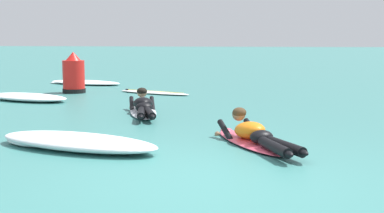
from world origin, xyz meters
TOP-DOWN VIEW (x-y plane):
  - ground_plane at (0.00, 10.00)m, footprint 120.00×120.00m
  - surfer_near at (0.47, 1.91)m, footprint 1.46×2.43m
  - surfer_far at (-1.82, 4.81)m, footprint 1.09×2.62m
  - drifting_surfboard at (-2.38, 8.66)m, footprint 2.25×1.35m
  - whitewater_front at (-5.18, 11.23)m, footprint 2.79×1.79m
  - whitewater_mid_left at (-2.01, 1.33)m, footprint 2.71×1.62m
  - whitewater_mid_right at (-5.16, 6.71)m, footprint 2.54×1.68m
  - channel_marker_buoy at (-4.63, 8.61)m, footprint 0.64×0.64m

SIDE VIEW (x-z plane):
  - ground_plane at x=0.00m, z-range 0.00..0.00m
  - drifting_surfboard at x=-2.38m, z-range -0.05..0.11m
  - whitewater_front at x=-5.18m, z-range 0.00..0.12m
  - whitewater_mid_right at x=-5.16m, z-range -0.01..0.17m
  - whitewater_mid_left at x=-2.01m, z-range -0.01..0.20m
  - surfer_far at x=-1.82m, z-range -0.13..0.41m
  - surfer_near at x=0.47m, z-range -0.13..0.41m
  - channel_marker_buoy at x=-4.63m, z-range -0.11..1.04m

